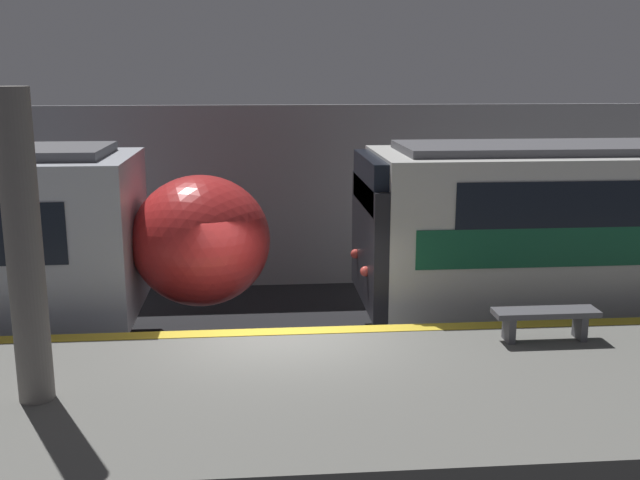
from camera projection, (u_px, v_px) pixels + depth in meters
The scene contains 5 objects.
ground_plane at pixel (284, 396), 11.46m from camera, with size 120.00×120.00×0.00m, color black.
platform at pixel (290, 427), 9.31m from camera, with size 40.00×4.19×1.11m.
station_rear_barrier at pixel (272, 197), 17.03m from camera, with size 50.00×0.15×4.13m.
support_pillar_near at pixel (24, 250), 8.42m from camera, with size 0.41×0.41×3.61m.
platform_bench at pixel (545, 317), 10.67m from camera, with size 1.50×0.40×0.45m.
Camera 1 is at (-0.38, -10.65, 4.88)m, focal length 42.00 mm.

